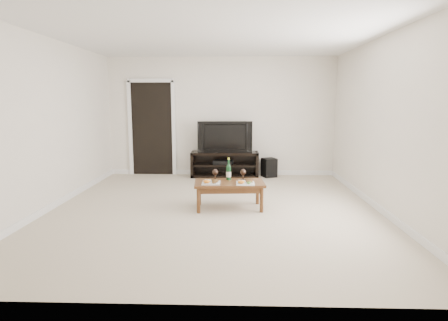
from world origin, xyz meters
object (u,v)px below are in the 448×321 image
subwoofer (269,168)px  television (225,137)px  media_console (225,164)px  coffee_table (229,195)px

subwoofer → television: bearing=159.0°
media_console → subwoofer: 0.98m
media_console → subwoofer: size_ratio=3.56×
media_console → television: bearing=0.0°
subwoofer → coffee_table: bearing=-130.5°
subwoofer → coffee_table: coffee_table is taller
subwoofer → coffee_table: 2.60m
media_console → television: television is taller
media_console → subwoofer: media_console is taller
media_console → television: 0.61m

